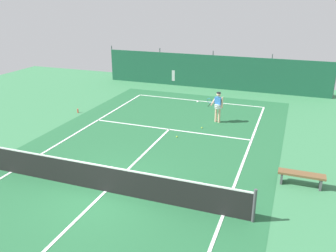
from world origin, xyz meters
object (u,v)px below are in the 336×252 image
tennis_player (218,105)px  water_bottle (78,111)px  tennis_net (105,178)px  tennis_ball_near_player (215,104)px  tennis_ball_midcourt (202,128)px  parked_car (188,69)px  courtside_bench (301,176)px  tennis_ball_by_sideline (177,137)px

tennis_player → water_bottle: bearing=25.7°
tennis_net → tennis_ball_near_player: size_ratio=153.33×
tennis_ball_near_player → tennis_ball_midcourt: bearing=-85.9°
tennis_ball_midcourt → parked_car: 11.18m
tennis_ball_near_player → tennis_player: bearing=-75.1°
tennis_ball_midcourt → courtside_bench: 6.50m
tennis_ball_near_player → parked_car: (-3.66, 6.16, 0.81)m
tennis_ball_near_player → courtside_bench: (5.10, -8.64, 0.34)m
tennis_ball_by_sideline → water_bottle: 6.77m
tennis_ball_by_sideline → water_bottle: size_ratio=0.28×
tennis_ball_by_sideline → parked_car: bearing=104.7°
tennis_player → water_bottle: 8.04m
tennis_ball_midcourt → tennis_net: bearing=-102.0°
tennis_net → courtside_bench: tennis_net is taller
tennis_net → tennis_ball_midcourt: size_ratio=153.33×
tennis_ball_midcourt → water_bottle: bearing=-179.9°
tennis_player → water_bottle: tennis_player is taller
courtside_bench → water_bottle: size_ratio=6.67×
tennis_ball_near_player → tennis_ball_midcourt: size_ratio=1.00×
tennis_player → tennis_ball_midcourt: bearing=83.6°
courtside_bench → tennis_ball_by_sideline: bearing=153.6°
tennis_ball_by_sideline → courtside_bench: size_ratio=0.04×
tennis_net → tennis_ball_near_player: bearing=83.9°
tennis_net → tennis_player: 8.59m
tennis_net → parked_car: size_ratio=2.30×
parked_car → tennis_ball_by_sideline: bearing=96.8°
tennis_ball_midcourt → parked_car: bearing=110.8°
parked_car → tennis_player: bearing=107.9°
tennis_net → tennis_ball_midcourt: 7.32m
tennis_ball_by_sideline → parked_car: size_ratio=0.01×
tennis_ball_by_sideline → tennis_ball_near_player: bearing=85.1°
tennis_ball_near_player → tennis_ball_midcourt: (0.30, -4.26, 0.00)m
tennis_ball_near_player → water_bottle: (-7.08, -4.27, 0.09)m
tennis_net → water_bottle: 9.24m
tennis_ball_midcourt → courtside_bench: size_ratio=0.04×
courtside_bench → parked_car: bearing=120.6°
tennis_net → tennis_player: (2.03, 8.33, 0.45)m
water_bottle → tennis_ball_by_sideline: bearing=-13.5°
tennis_ball_midcourt → tennis_player: bearing=66.5°
tennis_ball_near_player → water_bottle: bearing=-148.9°
tennis_ball_near_player → water_bottle: water_bottle is taller
water_bottle → tennis_ball_near_player: bearing=31.1°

